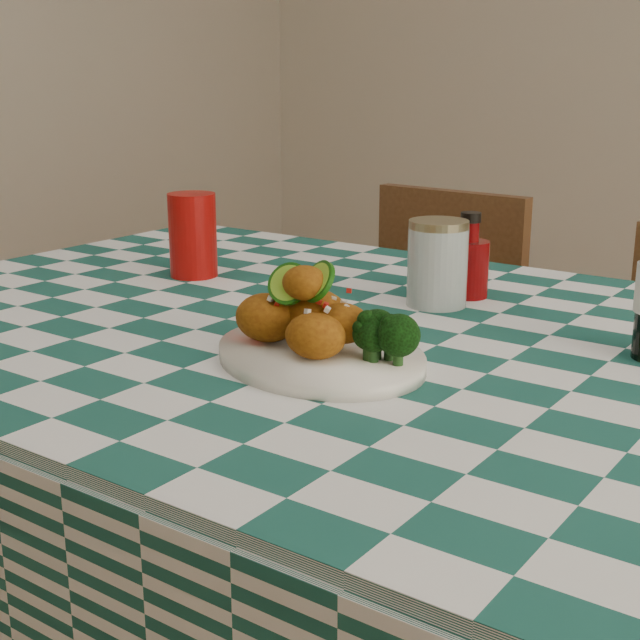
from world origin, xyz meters
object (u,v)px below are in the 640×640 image
Objects in this scene: dining_table at (367,584)px; wooden_chair_left at (405,383)px; red_tumbler at (193,235)px; plate at (320,356)px; fried_chicken_pile at (310,307)px; ketchup_bottle at (469,255)px; mason_jar at (437,263)px.

dining_table is 0.79m from wooden_chair_left.
plate is at bearing -29.73° from red_tumbler.
plate is 1.84× the size of fried_chicken_pile.
red_tumbler is 0.48m from ketchup_bottle.
plate is (0.02, -0.15, 0.40)m from dining_table.
ketchup_bottle is 0.72m from wooden_chair_left.
dining_table is 1.93× the size of wooden_chair_left.
red_tumbler reaches higher than fried_chicken_pile.
mason_jar is at bearing 90.27° from fried_chicken_pile.
red_tumbler reaches higher than ketchup_bottle.
ketchup_bottle is 0.16× the size of wooden_chair_left.
plate is at bearing -63.02° from wooden_chair_left.
fried_chicken_pile is 0.33m from mason_jar.
ketchup_bottle reaches higher than dining_table.
plate reaches higher than dining_table.
dining_table is 10.47× the size of fried_chicken_pile.
red_tumbler is 0.17× the size of wooden_chair_left.
red_tumbler is at bearing -171.09° from mason_jar.
red_tumbler is 0.74m from wooden_chair_left.
mason_jar is at bearing -52.62° from wooden_chair_left.
mason_jar reaches higher than plate.
dining_table is at bearing 91.80° from fried_chicken_pile.
fried_chicken_pile is at bearing -88.20° from dining_table.
fried_chicken_pile reaches higher than dining_table.
plate is 0.33m from mason_jar.
red_tumbler reaches higher than dining_table.
ketchup_bottle reaches higher than fried_chicken_pile.
fried_chicken_pile is 0.51m from red_tumbler.
mason_jar is (0.00, 0.18, 0.46)m from dining_table.
fried_chicken_pile is 1.02m from wooden_chair_left.
wooden_chair_left is at bearing 113.29° from plate.
ketchup_bottle is (0.01, 0.41, -0.00)m from fried_chicken_pile.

